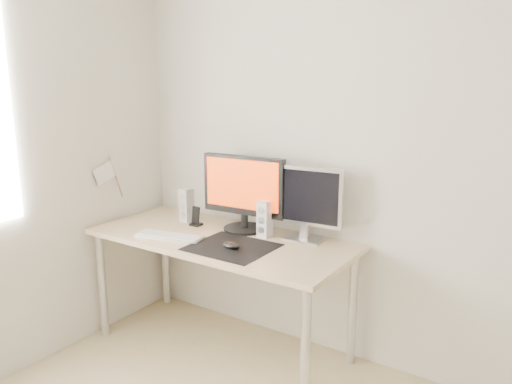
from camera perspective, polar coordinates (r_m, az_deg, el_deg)
The scene contains 11 objects.
wall_back at distance 2.76m, azimuth 16.08°, elevation 4.03°, with size 3.50×3.50×0.00m, color silver.
mousepad at distance 2.80m, azimuth -2.79°, elevation -6.30°, with size 0.45×0.40×0.00m, color black.
mouse at distance 2.76m, azimuth -2.83°, elevation -6.13°, with size 0.11×0.06×0.04m, color black.
desk at distance 3.01m, azimuth -4.13°, elevation -6.52°, with size 1.60×0.70×0.73m.
main_monitor at distance 3.03m, azimuth -1.43°, elevation 0.20°, with size 0.55×0.28×0.47m.
second_monitor at distance 2.87m, azimuth 5.66°, elevation -0.89°, with size 0.45×0.18×0.43m.
speaker_left at distance 3.30m, azimuth -7.94°, elevation -1.49°, with size 0.07×0.08×0.22m.
speaker_right at distance 2.96m, azimuth 1.01°, elevation -3.06°, with size 0.07×0.08×0.22m.
keyboard at distance 3.01m, azimuth -9.87°, elevation -4.96°, with size 0.44×0.20×0.02m.
phone_dock at distance 3.21m, azimuth -6.88°, elevation -3.17°, with size 0.07×0.06×0.13m.
pennant at distance 3.34m, azimuth -16.55°, elevation 1.97°, with size 0.01×0.23×0.29m.
Camera 1 is at (0.81, -0.86, 1.66)m, focal length 35.00 mm.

